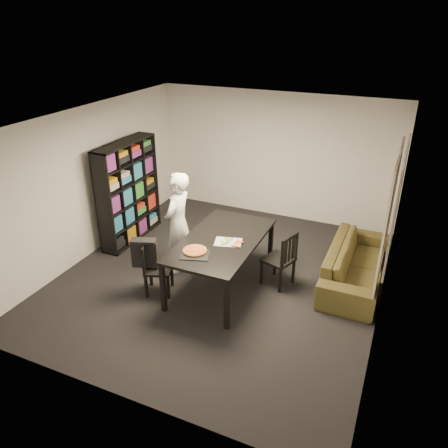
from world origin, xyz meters
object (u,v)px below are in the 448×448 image
at_px(person, 178,223).
at_px(pepperoni_pizza, 195,250).
at_px(chair_right, 283,257).
at_px(chair_left, 153,265).
at_px(baking_tray, 195,255).
at_px(bookshelf, 129,192).
at_px(sofa, 356,264).
at_px(dining_table, 221,243).

bearing_deg(person, pepperoni_pizza, 42.70).
bearing_deg(chair_right, person, -64.56).
relative_size(chair_left, pepperoni_pizza, 2.43).
height_order(chair_left, pepperoni_pizza, pepperoni_pizza).
distance_m(person, baking_tray, 1.03).
bearing_deg(bookshelf, chair_left, -45.67).
distance_m(bookshelf, pepperoni_pizza, 2.46).
height_order(chair_left, sofa, chair_left).
distance_m(dining_table, chair_right, 0.99).
bearing_deg(chair_right, bookshelf, -79.51).
xyz_separation_m(chair_right, pepperoni_pizza, (-1.08, -0.90, 0.34)).
relative_size(dining_table, sofa, 0.93).
relative_size(dining_table, baking_tray, 5.01).
height_order(baking_tray, pepperoni_pizza, pepperoni_pizza).
distance_m(person, pepperoni_pizza, 0.95).
relative_size(bookshelf, dining_table, 0.95).
xyz_separation_m(dining_table, chair_right, (0.89, 0.39, -0.23)).
relative_size(bookshelf, pepperoni_pizza, 5.43).
height_order(chair_right, person, person).
relative_size(chair_right, person, 0.53).
bearing_deg(chair_left, bookshelf, 23.95).
xyz_separation_m(dining_table, sofa, (1.93, 0.99, -0.45)).
relative_size(chair_left, chair_right, 0.92).
bearing_deg(baking_tray, person, 132.81).
relative_size(dining_table, person, 1.16).
bearing_deg(person, chair_left, -4.52).
distance_m(dining_table, pepperoni_pizza, 0.56).
xyz_separation_m(person, baking_tray, (0.70, -0.76, -0.03)).
distance_m(dining_table, person, 0.87).
height_order(dining_table, pepperoni_pizza, pepperoni_pizza).
xyz_separation_m(bookshelf, chair_left, (1.37, -1.40, -0.46)).
bearing_deg(chair_right, pepperoni_pizza, -31.75).
xyz_separation_m(chair_right, sofa, (1.05, 0.61, -0.21)).
xyz_separation_m(dining_table, pepperoni_pizza, (-0.19, -0.52, 0.10)).
xyz_separation_m(pepperoni_pizza, sofa, (2.12, 1.51, -0.55)).
xyz_separation_m(baking_tray, sofa, (2.08, 1.58, -0.53)).
bearing_deg(pepperoni_pizza, dining_table, 69.92).
bearing_deg(dining_table, chair_right, 23.54).
distance_m(chair_right, person, 1.78).
distance_m(pepperoni_pizza, sofa, 2.66).
height_order(chair_left, chair_right, chair_right).
bearing_deg(sofa, chair_left, 119.21).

